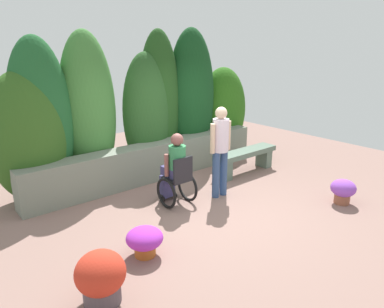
{
  "coord_description": "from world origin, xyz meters",
  "views": [
    {
      "loc": [
        -3.9,
        -4.21,
        2.78
      ],
      "look_at": [
        0.05,
        0.56,
        0.85
      ],
      "focal_mm": 32.84,
      "sensor_mm": 36.0,
      "label": 1
    }
  ],
  "objects_px": {
    "person_standing_companion": "(220,146)",
    "flower_pot_terracotta_by_wall": "(343,190)",
    "stone_bench": "(245,157)",
    "flower_pot_red_accent": "(101,277)",
    "flower_pot_purple_near": "(145,240)",
    "person_in_wheelchair": "(176,171)"
  },
  "relations": [
    {
      "from": "stone_bench",
      "to": "flower_pot_terracotta_by_wall",
      "type": "distance_m",
      "value": 2.25
    },
    {
      "from": "person_in_wheelchair",
      "to": "flower_pot_purple_near",
      "type": "xyz_separation_m",
      "value": [
        -1.33,
        -1.05,
        -0.39
      ]
    },
    {
      "from": "stone_bench",
      "to": "person_in_wheelchair",
      "type": "height_order",
      "value": "person_in_wheelchair"
    },
    {
      "from": "flower_pot_red_accent",
      "to": "person_standing_companion",
      "type": "bearing_deg",
      "value": 22.75
    },
    {
      "from": "stone_bench",
      "to": "person_in_wheelchair",
      "type": "relative_size",
      "value": 1.27
    },
    {
      "from": "stone_bench",
      "to": "flower_pot_terracotta_by_wall",
      "type": "bearing_deg",
      "value": -83.51
    },
    {
      "from": "stone_bench",
      "to": "flower_pot_purple_near",
      "type": "height_order",
      "value": "stone_bench"
    },
    {
      "from": "person_in_wheelchair",
      "to": "person_standing_companion",
      "type": "distance_m",
      "value": 0.97
    },
    {
      "from": "person_standing_companion",
      "to": "flower_pot_purple_near",
      "type": "relative_size",
      "value": 3.37
    },
    {
      "from": "stone_bench",
      "to": "person_standing_companion",
      "type": "bearing_deg",
      "value": -154.46
    },
    {
      "from": "person_standing_companion",
      "to": "flower_pot_terracotta_by_wall",
      "type": "height_order",
      "value": "person_standing_companion"
    },
    {
      "from": "person_standing_companion",
      "to": "flower_pot_terracotta_by_wall",
      "type": "xyz_separation_m",
      "value": [
        1.49,
        -1.68,
        -0.74
      ]
    },
    {
      "from": "person_in_wheelchair",
      "to": "stone_bench",
      "type": "bearing_deg",
      "value": 14.2
    },
    {
      "from": "flower_pot_purple_near",
      "to": "flower_pot_red_accent",
      "type": "distance_m",
      "value": 0.99
    },
    {
      "from": "flower_pot_terracotta_by_wall",
      "to": "flower_pot_red_accent",
      "type": "xyz_separation_m",
      "value": [
        -4.54,
        0.4,
        0.06
      ]
    },
    {
      "from": "flower_pot_purple_near",
      "to": "flower_pot_red_accent",
      "type": "bearing_deg",
      "value": -151.13
    },
    {
      "from": "stone_bench",
      "to": "person_standing_companion",
      "type": "distance_m",
      "value": 1.59
    },
    {
      "from": "person_in_wheelchair",
      "to": "flower_pot_purple_near",
      "type": "bearing_deg",
      "value": -135.68
    },
    {
      "from": "flower_pot_purple_near",
      "to": "flower_pot_terracotta_by_wall",
      "type": "relative_size",
      "value": 1.12
    },
    {
      "from": "person_standing_companion",
      "to": "flower_pot_red_accent",
      "type": "bearing_deg",
      "value": -141.6
    },
    {
      "from": "flower_pot_red_accent",
      "to": "flower_pot_terracotta_by_wall",
      "type": "bearing_deg",
      "value": -5.05
    },
    {
      "from": "stone_bench",
      "to": "flower_pot_red_accent",
      "type": "relative_size",
      "value": 2.68
    }
  ]
}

